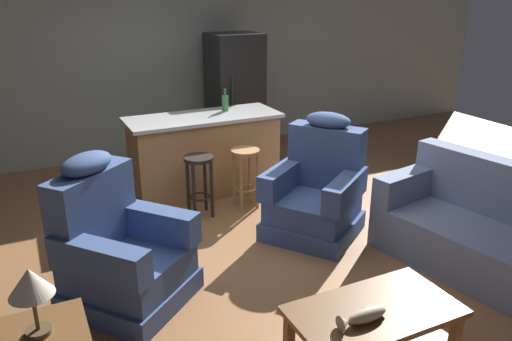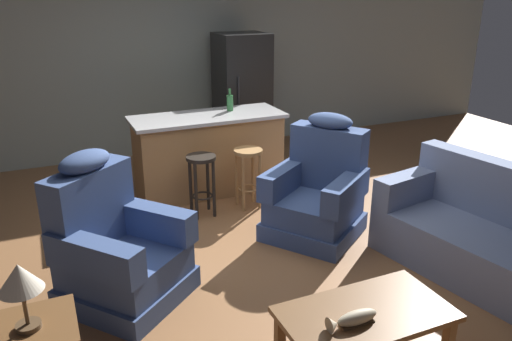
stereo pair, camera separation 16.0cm
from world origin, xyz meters
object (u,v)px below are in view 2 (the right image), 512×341
object	(u,v)px
couch	(493,240)
bar_stool_right	(248,167)
table_lamp	(20,281)
bar_stool_left	(202,174)
refrigerator	(242,95)
coffee_table	(365,319)
bottle_tall_green	(230,102)
end_table	(35,340)
fish_figurine	(352,319)
kitchen_island	(209,153)
recliner_near_lamp	(116,249)
recliner_near_island	(318,193)

from	to	relation	value
couch	bar_stool_right	distance (m)	2.56
couch	table_lamp	bearing A→B (deg)	-10.56
bar_stool_left	refrigerator	distance (m)	2.24
coffee_table	refrigerator	bearing A→B (deg)	77.58
couch	table_lamp	xyz separation A→B (m)	(-3.60, 0.00, 0.53)
coffee_table	couch	distance (m)	1.72
couch	bottle_tall_green	xyz separation A→B (m)	(-1.26, 2.92, 0.71)
couch	end_table	size ratio (longest dim) A/B	3.61
fish_figurine	kitchen_island	bearing A→B (deg)	86.23
recliner_near_lamp	bottle_tall_green	distance (m)	2.67
end_table	bottle_tall_green	world-z (taller)	bottle_tall_green
end_table	bar_stool_left	size ratio (longest dim) A/B	0.82
kitchen_island	refrigerator	size ratio (longest dim) A/B	1.02
recliner_near_lamp	recliner_near_island	bearing A→B (deg)	59.58
recliner_near_lamp	bar_stool_right	xyz separation A→B (m)	(1.64, 1.20, 0.05)
recliner_near_lamp	end_table	xyz separation A→B (m)	(-0.61, -0.96, 0.04)
table_lamp	refrigerator	world-z (taller)	refrigerator
bottle_tall_green	kitchen_island	bearing A→B (deg)	-161.74
table_lamp	bar_stool_left	bearing A→B (deg)	51.75
end_table	refrigerator	world-z (taller)	refrigerator
coffee_table	bar_stool_right	xyz separation A→B (m)	(0.31, 2.66, 0.11)
table_lamp	kitchen_island	size ratio (longest dim) A/B	0.23
bar_stool_left	coffee_table	bearing A→B (deg)	-84.96
coffee_table	kitchen_island	bearing A→B (deg)	88.92
recliner_near_island	couch	bearing A→B (deg)	90.55
recliner_near_lamp	bar_stool_left	size ratio (longest dim) A/B	1.76
end_table	table_lamp	xyz separation A→B (m)	(-0.02, -0.01, 0.41)
recliner_near_island	bar_stool_left	world-z (taller)	recliner_near_island
fish_figurine	recliner_near_lamp	bearing A→B (deg)	127.32
coffee_table	refrigerator	size ratio (longest dim) A/B	0.62
recliner_near_island	table_lamp	distance (m)	2.99
fish_figurine	refrigerator	bearing A→B (deg)	75.89
coffee_table	kitchen_island	distance (m)	3.29
bottle_tall_green	end_table	bearing A→B (deg)	-128.66
bar_stool_left	bottle_tall_green	size ratio (longest dim) A/B	2.54
fish_figurine	refrigerator	distance (m)	4.73
fish_figurine	couch	world-z (taller)	couch
coffee_table	kitchen_island	xyz separation A→B (m)	(0.06, 3.29, 0.11)
couch	recliner_near_island	world-z (taller)	recliner_near_island
coffee_table	table_lamp	world-z (taller)	table_lamp
fish_figurine	end_table	bearing A→B (deg)	162.09
bar_stool_left	bar_stool_right	bearing A→B (deg)	0.00
couch	end_table	xyz separation A→B (m)	(-3.59, 0.02, 0.12)
table_lamp	bar_stool_left	distance (m)	2.80
coffee_table	refrigerator	xyz separation A→B (m)	(0.99, 4.49, 0.52)
couch	recliner_near_island	distance (m)	1.63
refrigerator	bottle_tall_green	bearing A→B (deg)	-118.90
couch	bar_stool_left	bearing A→B (deg)	-59.69
recliner_near_lamp	table_lamp	world-z (taller)	recliner_near_lamp
recliner_near_lamp	recliner_near_island	xyz separation A→B (m)	(2.03, 0.34, 0.00)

